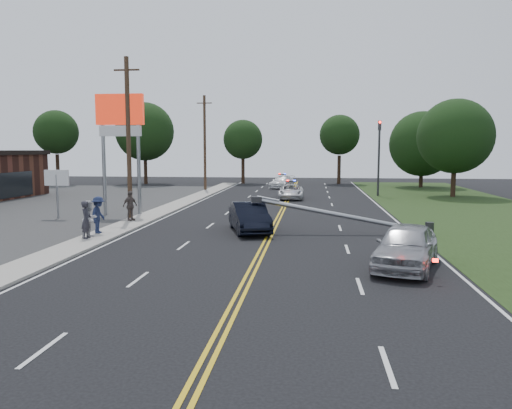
# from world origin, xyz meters

# --- Properties ---
(ground) EXTENTS (120.00, 120.00, 0.00)m
(ground) POSITION_xyz_m (0.00, 0.00, 0.00)
(ground) COLOR black
(ground) RESTS_ON ground
(sidewalk) EXTENTS (1.80, 70.00, 0.12)m
(sidewalk) POSITION_xyz_m (-8.40, 10.00, 0.06)
(sidewalk) COLOR #9B968C
(sidewalk) RESTS_ON ground
(centerline_yellow) EXTENTS (0.36, 80.00, 0.00)m
(centerline_yellow) POSITION_xyz_m (0.00, 10.00, 0.01)
(centerline_yellow) COLOR gold
(centerline_yellow) RESTS_ON ground
(pylon_sign) EXTENTS (3.20, 0.35, 8.00)m
(pylon_sign) POSITION_xyz_m (-10.50, 14.00, 6.00)
(pylon_sign) COLOR gray
(pylon_sign) RESTS_ON ground
(small_sign) EXTENTS (1.60, 0.14, 3.10)m
(small_sign) POSITION_xyz_m (-14.00, 12.00, 2.33)
(small_sign) COLOR gray
(small_sign) RESTS_ON ground
(traffic_signal) EXTENTS (0.28, 0.41, 7.05)m
(traffic_signal) POSITION_xyz_m (8.30, 30.00, 4.21)
(traffic_signal) COLOR #2D2D30
(traffic_signal) RESTS_ON ground
(fallen_streetlight) EXTENTS (9.36, 0.44, 1.91)m
(fallen_streetlight) POSITION_xyz_m (4.19, 8.00, 0.92)
(fallen_streetlight) COLOR #2D2D30
(fallen_streetlight) RESTS_ON ground
(utility_pole_mid) EXTENTS (1.60, 0.28, 10.00)m
(utility_pole_mid) POSITION_xyz_m (-9.20, 12.00, 5.08)
(utility_pole_mid) COLOR #382619
(utility_pole_mid) RESTS_ON ground
(utility_pole_far) EXTENTS (1.60, 0.28, 10.00)m
(utility_pole_far) POSITION_xyz_m (-9.20, 34.00, 5.08)
(utility_pole_far) COLOR #382619
(utility_pole_far) RESTS_ON ground
(tree_4) EXTENTS (5.36, 5.36, 9.19)m
(tree_4) POSITION_xyz_m (-29.33, 40.85, 6.49)
(tree_4) COLOR black
(tree_4) RESTS_ON ground
(tree_5) EXTENTS (7.34, 7.34, 10.29)m
(tree_5) POSITION_xyz_m (-19.01, 43.57, 6.62)
(tree_5) COLOR black
(tree_5) RESTS_ON ground
(tree_6) EXTENTS (5.02, 5.02, 8.16)m
(tree_6) POSITION_xyz_m (-6.79, 45.79, 5.63)
(tree_6) COLOR black
(tree_6) RESTS_ON ground
(tree_7) EXTENTS (5.06, 5.06, 8.75)m
(tree_7) POSITION_xyz_m (5.49, 46.56, 6.20)
(tree_7) COLOR black
(tree_7) RESTS_ON ground
(tree_8) EXTENTS (7.48, 7.48, 8.76)m
(tree_8) POSITION_xyz_m (14.66, 41.67, 5.01)
(tree_8) COLOR black
(tree_8) RESTS_ON ground
(tree_9) EXTENTS (6.85, 6.85, 9.01)m
(tree_9) POSITION_xyz_m (15.14, 30.03, 5.58)
(tree_9) COLOR black
(tree_9) RESTS_ON ground
(crashed_sedan) EXTENTS (2.97, 5.07, 1.58)m
(crashed_sedan) POSITION_xyz_m (-1.19, 8.17, 0.79)
(crashed_sedan) COLOR black
(crashed_sedan) RESTS_ON ground
(waiting_sedan) EXTENTS (3.42, 5.27, 1.67)m
(waiting_sedan) POSITION_xyz_m (5.61, 0.68, 0.83)
(waiting_sedan) COLOR #9D9EA5
(waiting_sedan) RESTS_ON ground
(emergency_a) EXTENTS (2.18, 4.65, 1.29)m
(emergency_a) POSITION_xyz_m (0.25, 26.25, 0.64)
(emergency_a) COLOR silver
(emergency_a) RESTS_ON ground
(emergency_b) EXTENTS (3.07, 5.08, 1.38)m
(emergency_b) POSITION_xyz_m (-1.31, 38.76, 0.69)
(emergency_b) COLOR white
(emergency_b) RESTS_ON ground
(bystander_a) EXTENTS (0.51, 0.71, 1.81)m
(bystander_a) POSITION_xyz_m (-8.65, 4.69, 1.03)
(bystander_a) COLOR #2A2831
(bystander_a) RESTS_ON sidewalk
(bystander_b) EXTENTS (0.93, 1.05, 1.81)m
(bystander_b) POSITION_xyz_m (-8.62, 4.99, 1.03)
(bystander_b) COLOR #B3B2B8
(bystander_b) RESTS_ON sidewalk
(bystander_c) EXTENTS (0.74, 1.24, 1.89)m
(bystander_c) POSITION_xyz_m (-8.72, 6.22, 1.06)
(bystander_c) COLOR #1B2444
(bystander_c) RESTS_ON sidewalk
(bystander_d) EXTENTS (0.88, 1.14, 1.80)m
(bystander_d) POSITION_xyz_m (-8.74, 10.75, 1.02)
(bystander_d) COLOR #594D47
(bystander_d) RESTS_ON sidewalk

